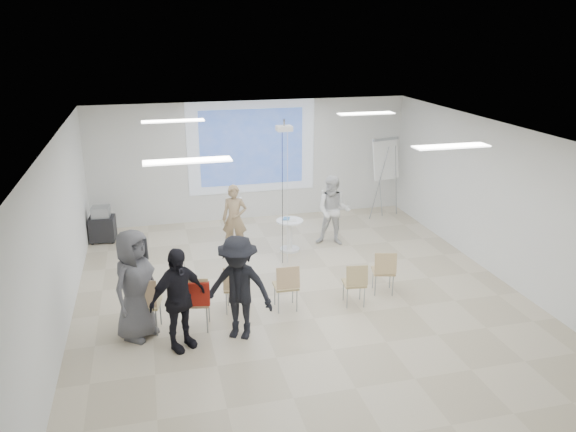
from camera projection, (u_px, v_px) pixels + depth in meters
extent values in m
cube|color=beige|center=(298.00, 295.00, 10.47)|extent=(8.00, 9.00, 0.10)
cube|color=white|center=(300.00, 130.00, 9.48)|extent=(8.00, 9.00, 0.10)
cube|color=silver|center=(252.00, 160.00, 14.15)|extent=(8.00, 0.10, 3.00)
cube|color=silver|center=(57.00, 237.00, 9.03)|extent=(0.10, 9.00, 3.00)
cube|color=silver|center=(500.00, 200.00, 10.91)|extent=(0.10, 9.00, 3.00)
cube|color=silver|center=(252.00, 147.00, 13.98)|extent=(3.20, 0.01, 2.30)
cube|color=#3659B7|center=(252.00, 147.00, 13.96)|extent=(2.60, 0.01, 1.90)
cylinder|color=white|center=(290.00, 249.00, 12.43)|extent=(0.55, 0.55, 0.05)
cylinder|color=white|center=(290.00, 236.00, 12.32)|extent=(0.15, 0.15, 0.64)
cylinder|color=white|center=(290.00, 221.00, 12.21)|extent=(0.76, 0.76, 0.04)
cube|color=silver|center=(292.00, 220.00, 12.17)|extent=(0.21, 0.16, 0.01)
cube|color=teal|center=(286.00, 219.00, 12.26)|extent=(0.20, 0.23, 0.01)
imported|color=tan|center=(234.00, 214.00, 12.14)|extent=(0.71, 0.58, 1.70)
imported|color=white|center=(333.00, 207.00, 12.52)|extent=(1.05, 0.97, 1.76)
cube|color=white|center=(240.00, 199.00, 12.33)|extent=(0.07, 0.12, 0.04)
cube|color=silver|center=(323.00, 191.00, 12.61)|extent=(0.09, 0.13, 0.04)
cube|color=tan|center=(146.00, 303.00, 9.01)|extent=(0.54, 0.54, 0.04)
cube|color=tan|center=(142.00, 294.00, 8.72)|extent=(0.46, 0.18, 0.43)
cylinder|color=gray|center=(133.00, 323.00, 8.91)|extent=(0.03, 0.03, 0.48)
cylinder|color=gray|center=(157.00, 323.00, 8.93)|extent=(0.03, 0.03, 0.48)
cylinder|color=gray|center=(138.00, 312.00, 9.26)|extent=(0.03, 0.03, 0.48)
cylinder|color=#92949A|center=(160.00, 311.00, 9.28)|extent=(0.03, 0.03, 0.48)
cube|color=tan|center=(196.00, 301.00, 9.10)|extent=(0.53, 0.53, 0.04)
cube|color=tan|center=(194.00, 292.00, 8.81)|extent=(0.46, 0.18, 0.43)
cylinder|color=gray|center=(184.00, 320.00, 9.00)|extent=(0.03, 0.03, 0.47)
cylinder|color=gray|center=(207.00, 320.00, 9.02)|extent=(0.03, 0.03, 0.47)
cylinder|color=gray|center=(187.00, 310.00, 9.34)|extent=(0.03, 0.03, 0.47)
cylinder|color=gray|center=(209.00, 309.00, 9.36)|extent=(0.03, 0.03, 0.47)
cube|color=tan|center=(236.00, 287.00, 9.69)|extent=(0.49, 0.49, 0.04)
cube|color=tan|center=(235.00, 279.00, 9.43)|extent=(0.42, 0.17, 0.39)
cylinder|color=gray|center=(227.00, 303.00, 9.60)|extent=(0.03, 0.03, 0.43)
cylinder|color=gray|center=(246.00, 303.00, 9.61)|extent=(0.03, 0.03, 0.43)
cylinder|color=gray|center=(228.00, 295.00, 9.91)|extent=(0.03, 0.03, 0.43)
cylinder|color=gray|center=(247.00, 294.00, 9.92)|extent=(0.03, 0.03, 0.43)
cube|color=tan|center=(286.00, 286.00, 9.75)|extent=(0.41, 0.41, 0.04)
cube|color=tan|center=(288.00, 278.00, 9.50)|extent=(0.40, 0.09, 0.38)
cylinder|color=#97999F|center=(278.00, 302.00, 9.64)|extent=(0.02, 0.02, 0.42)
cylinder|color=#93969B|center=(297.00, 301.00, 9.71)|extent=(0.02, 0.02, 0.42)
cylinder|color=gray|center=(275.00, 294.00, 9.94)|extent=(0.02, 0.02, 0.42)
cylinder|color=gray|center=(293.00, 292.00, 10.01)|extent=(0.02, 0.02, 0.42)
cube|color=tan|center=(354.00, 283.00, 9.91)|extent=(0.42, 0.42, 0.04)
cube|color=tan|center=(357.00, 276.00, 9.67)|extent=(0.39, 0.12, 0.36)
cylinder|color=gray|center=(347.00, 298.00, 9.82)|extent=(0.02, 0.02, 0.40)
cylinder|color=#93969B|center=(364.00, 297.00, 9.85)|extent=(0.02, 0.02, 0.40)
cylinder|color=gray|center=(343.00, 290.00, 10.11)|extent=(0.02, 0.02, 0.40)
cylinder|color=gray|center=(360.00, 289.00, 10.14)|extent=(0.02, 0.02, 0.40)
cube|color=tan|center=(383.00, 271.00, 10.35)|extent=(0.49, 0.49, 0.04)
cube|color=tan|center=(386.00, 263.00, 10.10)|extent=(0.41, 0.18, 0.38)
cylinder|color=gray|center=(375.00, 286.00, 10.27)|extent=(0.03, 0.03, 0.42)
cylinder|color=gray|center=(393.00, 286.00, 10.27)|extent=(0.03, 0.03, 0.42)
cylinder|color=#94979C|center=(373.00, 278.00, 10.58)|extent=(0.03, 0.03, 0.42)
cylinder|color=gray|center=(390.00, 278.00, 10.58)|extent=(0.03, 0.03, 0.42)
cube|color=#A92114|center=(197.00, 294.00, 8.82)|extent=(0.42, 0.17, 0.39)
imported|color=black|center=(236.00, 285.00, 9.70)|extent=(0.37, 0.30, 0.03)
imported|color=black|center=(177.00, 292.00, 8.39)|extent=(1.28, 1.12, 1.88)
imported|color=black|center=(238.00, 281.00, 8.69)|extent=(1.43, 1.19, 1.94)
imported|color=#5D5D62|center=(134.00, 278.00, 8.69)|extent=(1.13, 1.17, 2.02)
cylinder|color=#92949A|center=(379.00, 183.00, 14.09)|extent=(0.40, 0.15, 1.89)
cylinder|color=#94969C|center=(396.00, 181.00, 14.33)|extent=(0.31, 0.31, 1.89)
cylinder|color=#919599|center=(379.00, 179.00, 14.50)|extent=(0.13, 0.42, 1.89)
cube|color=white|center=(386.00, 158.00, 14.13)|extent=(0.78, 0.39, 1.06)
cube|color=gray|center=(386.00, 139.00, 14.01)|extent=(0.76, 0.25, 0.07)
cube|color=black|center=(103.00, 228.00, 12.86)|extent=(0.60, 0.50, 0.56)
cube|color=#95999D|center=(101.00, 212.00, 12.74)|extent=(0.42, 0.37, 0.25)
cylinder|color=black|center=(93.00, 243.00, 12.77)|extent=(0.07, 0.07, 0.07)
cylinder|color=black|center=(113.00, 242.00, 12.83)|extent=(0.07, 0.07, 0.07)
cylinder|color=black|center=(95.00, 238.00, 13.08)|extent=(0.07, 0.07, 0.07)
cylinder|color=black|center=(115.00, 237.00, 13.14)|extent=(0.07, 0.07, 0.07)
cube|color=white|center=(284.00, 128.00, 10.95)|extent=(0.30, 0.25, 0.10)
cylinder|color=gray|center=(284.00, 123.00, 10.91)|extent=(0.04, 0.04, 0.14)
cylinder|color=black|center=(282.00, 200.00, 11.32)|extent=(0.01, 0.01, 2.77)
cylinder|color=white|center=(287.00, 200.00, 11.33)|extent=(0.01, 0.01, 2.77)
cube|color=white|center=(173.00, 121.00, 10.87)|extent=(1.20, 0.30, 0.02)
cube|color=white|center=(366.00, 113.00, 11.80)|extent=(1.20, 0.30, 0.02)
cube|color=white|center=(187.00, 161.00, 7.66)|extent=(1.20, 0.30, 0.02)
cube|color=white|center=(451.00, 146.00, 8.59)|extent=(1.20, 0.30, 0.02)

